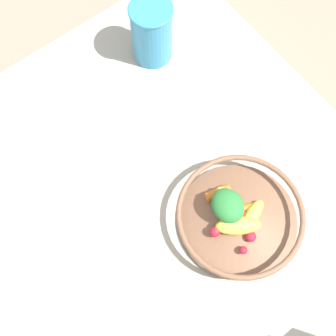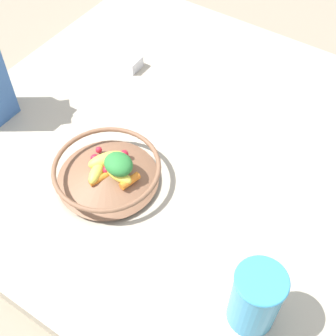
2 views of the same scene
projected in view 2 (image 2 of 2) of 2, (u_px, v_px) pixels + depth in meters
ground_plane at (175, 149)px, 1.11m from camera, size 6.00×6.00×0.00m
countertop at (175, 142)px, 1.09m from camera, size 0.98×0.98×0.04m
fruit_bowl at (108, 171)px, 0.97m from camera, size 0.22×0.22×0.08m
drinking_cup at (256, 298)px, 0.75m from camera, size 0.09×0.09×0.14m
spice_jar at (131, 63)px, 1.21m from camera, size 0.05×0.05×0.03m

